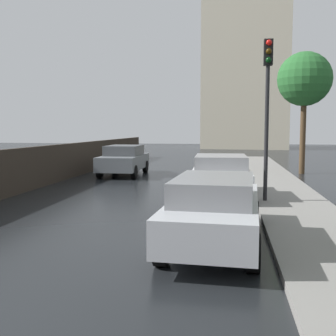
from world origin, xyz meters
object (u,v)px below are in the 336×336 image
(car_grey_mid_road, at_px, (124,159))
(car_white_behind_camera, at_px, (221,176))
(traffic_light, at_px, (267,91))
(car_silver_near_kerb, at_px, (215,208))
(street_tree_near, at_px, (305,80))

(car_grey_mid_road, relative_size, car_white_behind_camera, 1.07)
(traffic_light, bearing_deg, car_grey_mid_road, 130.95)
(car_silver_near_kerb, relative_size, traffic_light, 0.97)
(car_silver_near_kerb, distance_m, car_grey_mid_road, 12.91)
(street_tree_near, bearing_deg, car_grey_mid_road, -167.19)
(traffic_light, height_order, street_tree_near, street_tree_near)
(car_white_behind_camera, xyz_separation_m, traffic_light, (1.37, -0.77, 2.66))
(car_silver_near_kerb, bearing_deg, car_white_behind_camera, 93.29)
(car_silver_near_kerb, height_order, street_tree_near, street_tree_near)
(traffic_light, xyz_separation_m, street_tree_near, (2.63, 9.35, 1.36))
(car_grey_mid_road, relative_size, traffic_light, 0.89)
(car_white_behind_camera, relative_size, street_tree_near, 0.65)
(car_silver_near_kerb, xyz_separation_m, car_white_behind_camera, (-0.01, 5.37, 0.03))
(car_silver_near_kerb, relative_size, car_white_behind_camera, 1.15)
(traffic_light, relative_size, street_tree_near, 0.77)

